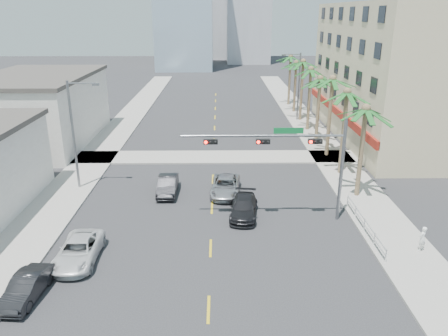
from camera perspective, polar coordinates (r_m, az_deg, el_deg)
name	(u,v)px	position (r m, az deg, el deg)	size (l,w,h in m)	color
ground	(209,286)	(24.54, -1.93, -15.12)	(260.00, 260.00, 0.00)	#262628
sidewalk_right	(336,163)	(44.00, 14.43, 0.63)	(4.00, 120.00, 0.15)	gray
sidewalk_left	(90,164)	(44.30, -17.11, 0.50)	(4.00, 120.00, 0.15)	gray
sidewalk_cross	(214,157)	(44.38, -1.37, 1.44)	(80.00, 4.00, 0.15)	gray
building_right	(407,72)	(54.91, 22.78, 11.44)	(15.25, 28.00, 15.00)	beige
building_left_far	(39,111)	(53.17, -23.00, 6.89)	(11.00, 18.00, 7.20)	beige
traffic_signal_mast	(296,152)	(29.94, 9.41, 2.06)	(11.12, 0.54, 7.20)	slate
palm_tree_0	(366,110)	(34.68, 18.05, 7.24)	(4.80, 4.80, 7.80)	brown
palm_tree_1	(347,93)	(39.48, 15.79, 9.41)	(4.80, 4.80, 8.16)	brown
palm_tree_2	(333,80)	(44.38, 14.00, 11.10)	(4.80, 4.80, 8.52)	brown
palm_tree_3	(320,79)	(49.48, 12.46, 11.24)	(4.80, 4.80, 7.80)	brown
palm_tree_4	(311,70)	(54.47, 11.29, 12.44)	(4.80, 4.80, 8.16)	brown
palm_tree_5	(303,62)	(59.50, 10.30, 13.43)	(4.80, 4.80, 8.52)	brown
palm_tree_6	(296,63)	(64.66, 9.41, 13.35)	(4.80, 4.80, 7.80)	brown
palm_tree_7	(291,57)	(69.72, 8.70, 14.12)	(4.80, 4.80, 8.16)	brown
streetlight_left	(75,130)	(37.13, -18.86, 4.71)	(2.55, 0.25, 9.00)	slate
streetlight_right	(297,83)	(59.74, 9.56, 10.86)	(2.55, 0.25, 9.00)	slate
guardrail	(365,223)	(30.92, 17.89, -6.87)	(0.08, 8.08, 1.00)	silver
car_parked_mid	(26,288)	(25.41, -24.40, -14.03)	(1.36, 3.90, 1.28)	black
car_parked_far	(78,251)	(27.66, -18.48, -10.23)	(2.24, 4.87, 1.35)	silver
car_lane_left	(168,185)	(35.83, -7.38, -2.24)	(1.49, 4.28, 1.41)	black
car_lane_center	(226,186)	(35.42, 0.20, -2.37)	(2.27, 4.93, 1.37)	#AFAFB3
car_lane_right	(244,207)	(31.73, 2.61, -5.17)	(1.86, 4.57, 1.33)	black
pedestrian	(422,239)	(29.60, 24.47, -8.39)	(0.59, 0.38, 1.61)	white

